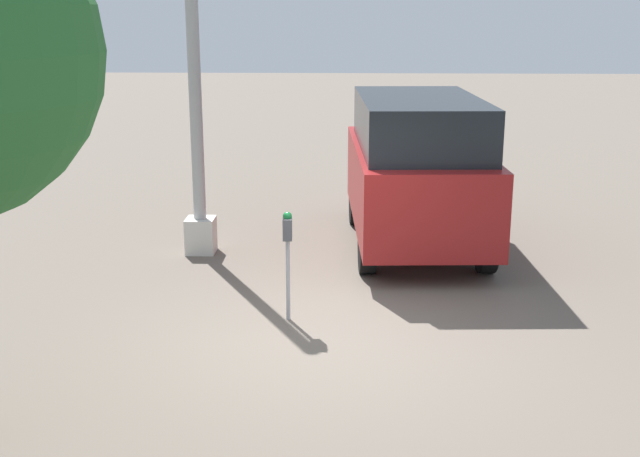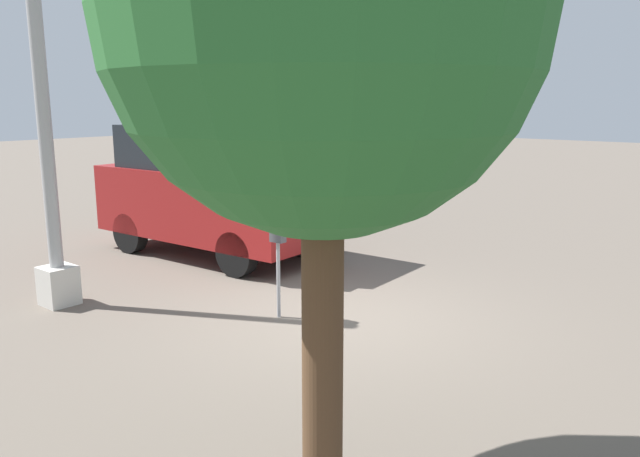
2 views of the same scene
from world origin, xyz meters
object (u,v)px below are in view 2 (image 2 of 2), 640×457
parking_meter_near (278,243)px  street_tree (323,18)px  parked_van (215,186)px  lamp_post (48,164)px

parking_meter_near → street_tree: bearing=134.6°
parked_van → lamp_post: bearing=95.4°
parking_meter_near → street_tree: (-2.86, 2.62, 2.32)m
street_tree → parked_van: bearing=-35.8°
street_tree → parking_meter_near: bearing=-42.5°
parking_meter_near → parked_van: bearing=-31.8°
parked_van → street_tree: size_ratio=0.96×
lamp_post → parked_van: lamp_post is taller
parked_van → street_tree: street_tree is taller
street_tree → lamp_post: bearing=-10.6°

